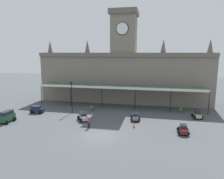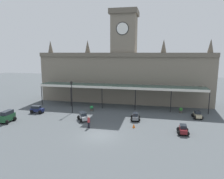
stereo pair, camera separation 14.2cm
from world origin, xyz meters
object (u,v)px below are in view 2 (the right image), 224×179
car_grey_sedan (135,117)px  car_navy_estate (37,110)px  planter_by_canopy (181,110)px  car_green_van (8,117)px  victorian_lamppost (72,93)px  pedestrian_beside_cars (89,122)px  car_silver_estate (83,117)px  car_maroon_sedan (183,130)px  traffic_cone (134,126)px  planter_near_kerb (92,108)px  car_beige_sedan (197,115)px

car_grey_sedan → car_navy_estate: car_navy_estate is taller
car_grey_sedan → planter_by_canopy: size_ratio=2.22×
car_green_van → car_navy_estate: (1.59, 5.27, -0.24)m
victorian_lamppost → pedestrian_beside_cars: bearing=-51.5°
car_grey_sedan → pedestrian_beside_cars: pedestrian_beside_cars is taller
car_grey_sedan → car_silver_estate: (-7.86, -1.76, 0.06)m
car_green_van → car_maroon_sedan: (25.16, 0.79, -0.30)m
traffic_cone → planter_near_kerb: (-8.31, 6.88, 0.20)m
pedestrian_beside_cars → victorian_lamppost: 8.65m
car_maroon_sedan → planter_near_kerb: size_ratio=2.15×
car_maroon_sedan → car_silver_estate: (-14.40, 2.34, 0.06)m
car_navy_estate → pedestrian_beside_cars: bearing=-24.6°
car_navy_estate → traffic_cone: size_ratio=3.86×
car_green_van → car_beige_sedan: (28.14, 7.96, -0.30)m
car_green_van → traffic_cone: car_green_van is taller
car_beige_sedan → pedestrian_beside_cars: bearing=-153.4°
victorian_lamppost → planter_by_canopy: (18.39, 3.80, -2.94)m
car_green_van → victorian_lamppost: 10.38m
car_beige_sedan → traffic_cone: 11.33m
victorian_lamppost → planter_near_kerb: size_ratio=5.83×
car_green_van → car_silver_estate: bearing=16.2°
car_maroon_sedan → pedestrian_beside_cars: size_ratio=1.24×
planter_by_canopy → car_beige_sedan: bearing=-48.3°
car_green_van → car_grey_sedan: size_ratio=1.13×
traffic_cone → car_beige_sedan: bearing=34.0°
traffic_cone → planter_by_canopy: 11.39m
car_beige_sedan → pedestrian_beside_cars: pedestrian_beside_cars is taller
car_green_van → planter_by_canopy: car_green_van is taller
car_silver_estate → planter_by_canopy: (15.12, 7.35, -0.07)m
car_beige_sedan → pedestrian_beside_cars: (-15.48, -7.76, 0.41)m
car_navy_estate → victorian_lamppost: size_ratio=0.41×
car_navy_estate → traffic_cone: 17.54m
car_grey_sedan → victorian_lamppost: size_ratio=0.38×
car_beige_sedan → planter_near_kerb: car_beige_sedan is taller
car_green_van → pedestrian_beside_cars: bearing=0.9°
car_maroon_sedan → car_grey_sedan: bearing=147.9°
planter_near_kerb → traffic_cone: bearing=-39.6°
car_grey_sedan → traffic_cone: 3.28m
pedestrian_beside_cars → planter_by_canopy: pedestrian_beside_cars is taller
car_beige_sedan → car_silver_estate: 18.03m
pedestrian_beside_cars → car_silver_estate: bearing=122.8°
car_silver_estate → victorian_lamppost: victorian_lamppost is taller
car_maroon_sedan → car_navy_estate: 23.99m
car_beige_sedan → planter_by_canopy: (-2.25, 2.52, -0.01)m
victorian_lamppost → planter_by_canopy: size_ratio=5.83×
car_silver_estate → traffic_cone: size_ratio=4.12×
car_navy_estate → pedestrian_beside_cars: (11.06, -5.07, 0.34)m
car_beige_sedan → planter_by_canopy: bearing=131.7°
victorian_lamppost → car_maroon_sedan: bearing=-18.5°
pedestrian_beside_cars → planter_by_canopy: bearing=37.8°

